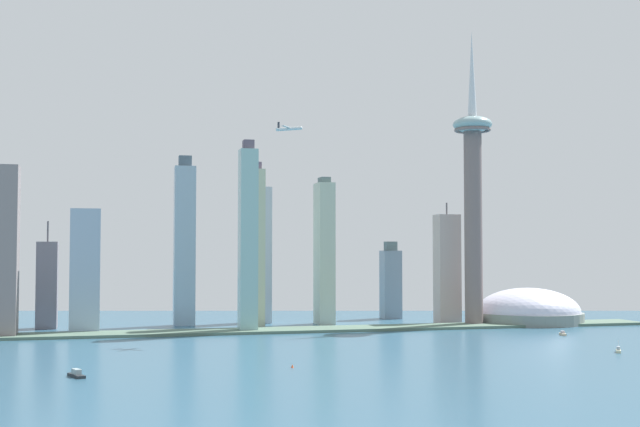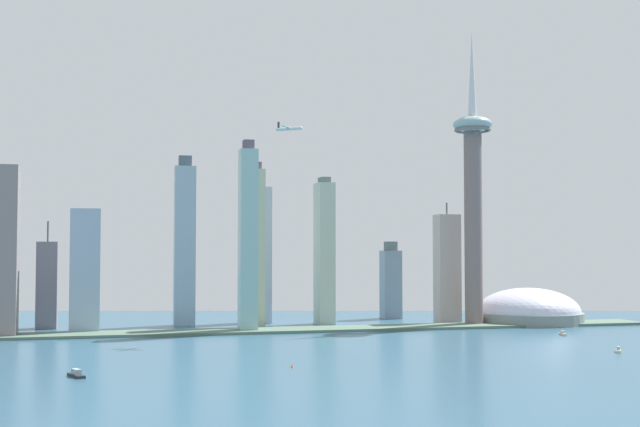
% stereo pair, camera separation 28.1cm
% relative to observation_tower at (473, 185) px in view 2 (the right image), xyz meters
% --- Properties ---
extents(waterfront_pier, '(705.22, 43.65, 2.46)m').
position_rel_observation_tower_xyz_m(waterfront_pier, '(-190.02, -12.51, -132.65)').
color(waterfront_pier, '#506958').
rests_on(waterfront_pier, ground).
extents(observation_tower, '(37.31, 37.31, 282.62)m').
position_rel_observation_tower_xyz_m(observation_tower, '(0.00, 0.00, 0.00)').
color(observation_tower, slate).
rests_on(observation_tower, ground).
extents(stadium_dome, '(105.57, 105.57, 47.94)m').
position_rel_observation_tower_xyz_m(stadium_dome, '(62.59, 10.68, -124.21)').
color(stadium_dome, gray).
rests_on(stadium_dome, ground).
extents(skyscraper_1, '(14.55, 18.26, 152.79)m').
position_rel_observation_tower_xyz_m(skyscraper_1, '(-205.04, 27.57, -59.59)').
color(skyscraper_1, '#B3B79A').
rests_on(skyscraper_1, ground).
extents(skyscraper_2, '(15.61, 25.78, 142.44)m').
position_rel_observation_tower_xyz_m(skyscraper_2, '(-133.10, 52.08, -64.42)').
color(skyscraper_2, '#AEBAA7').
rests_on(skyscraper_2, ground).
extents(skyscraper_3, '(25.19, 22.61, 106.87)m').
position_rel_observation_tower_xyz_m(skyscraper_3, '(-356.14, 17.40, -80.44)').
color(skyscraper_3, '#93ABC2').
rests_on(skyscraper_3, ground).
extents(skyscraper_4, '(27.70, 25.06, 140.21)m').
position_rel_observation_tower_xyz_m(skyscraper_4, '(-422.33, -9.51, -63.77)').
color(skyscraper_4, gray).
rests_on(skyscraper_4, ground).
extents(skyscraper_5, '(26.21, 19.16, 95.96)m').
position_rel_observation_tower_xyz_m(skyscraper_5, '(-428.38, 58.70, -85.90)').
color(skyscraper_5, '#6B77AD').
rests_on(skyscraper_5, ground).
extents(skyscraper_6, '(18.44, 21.76, 97.97)m').
position_rel_observation_tower_xyz_m(skyscraper_6, '(-390.45, 70.91, -94.26)').
color(skyscraper_6, slate).
rests_on(skyscraper_6, ground).
extents(skyscraper_7, '(22.29, 18.39, 118.24)m').
position_rel_observation_tower_xyz_m(skyscraper_7, '(-14.52, 29.45, -80.62)').
color(skyscraper_7, '#BBA69E').
rests_on(skyscraper_7, ground).
extents(skyscraper_8, '(21.14, 18.78, 134.18)m').
position_rel_observation_tower_xyz_m(skyscraper_8, '(-190.84, 83.75, -66.79)').
color(skyscraper_8, '#AFBCC8').
rests_on(skyscraper_8, ground).
extents(skyscraper_9, '(15.39, 16.24, 167.74)m').
position_rel_observation_tower_xyz_m(skyscraper_9, '(-218.95, -11.16, -52.57)').
color(skyscraper_9, '#8CBAB7').
rests_on(skyscraper_9, ground).
extents(skyscraper_10, '(20.03, 14.14, 162.18)m').
position_rel_observation_tower_xyz_m(skyscraper_10, '(-265.82, 73.93, -55.94)').
color(skyscraper_10, '#90ACC0').
rests_on(skyscraper_10, ground).
extents(skyscraper_11, '(19.41, 17.62, 80.91)m').
position_rel_observation_tower_xyz_m(skyscraper_11, '(-47.07, 102.85, -96.34)').
color(skyscraper_11, slate).
rests_on(skyscraper_11, ground).
extents(boat_0, '(6.98, 11.85, 3.65)m').
position_rel_observation_tower_xyz_m(boat_0, '(31.71, -104.31, -132.54)').
color(boat_0, beige).
rests_on(boat_0, ground).
extents(boat_2, '(8.19, 10.68, 8.67)m').
position_rel_observation_tower_xyz_m(boat_2, '(3.98, -222.89, -132.38)').
color(boat_2, beige).
rests_on(boat_2, ground).
extents(boat_3, '(10.51, 18.18, 4.43)m').
position_rel_observation_tower_xyz_m(boat_3, '(-355.23, -248.46, -132.30)').
color(boat_3, '#23272B').
rests_on(boat_3, ground).
extents(channel_buoy_0, '(1.72, 1.72, 1.81)m').
position_rel_observation_tower_xyz_m(channel_buoy_0, '(-231.09, -241.02, -132.98)').
color(channel_buoy_0, '#E54C19').
rests_on(channel_buoy_0, ground).
extents(airplane, '(20.26, 18.39, 7.63)m').
position_rel_observation_tower_xyz_m(airplane, '(-194.99, -68.81, 36.67)').
color(airplane, silver).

